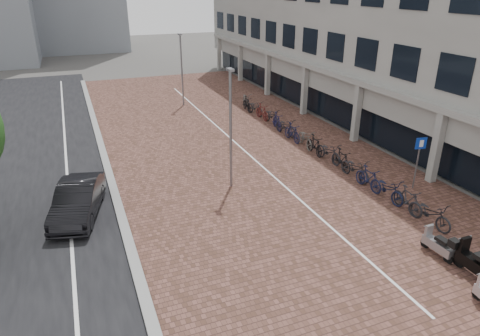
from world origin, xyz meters
The scene contains 13 objects.
ground centered at (0.00, 0.00, 0.00)m, with size 140.00×140.00×0.00m, color #474442.
plaza_brick centered at (2.00, 12.00, 0.01)m, with size 14.50×42.00×0.04m, color brown.
street_asphalt centered at (-9.00, 12.00, 0.01)m, with size 8.00×50.00×0.03m, color black.
curb centered at (-5.10, 12.00, 0.07)m, with size 0.35×42.00×0.14m, color gray.
lane_line centered at (-7.00, 12.00, 0.02)m, with size 0.12×44.00×0.00m, color white.
parking_line centered at (2.20, 12.00, 0.04)m, with size 0.10×30.00×0.00m, color white.
car_dark centered at (-6.60, 6.73, 0.69)m, with size 1.46×4.18×1.38m, color black.
scooter_front centered at (4.56, -0.67, 0.48)m, with size 0.43×1.39×0.95m, color gray, non-canonical shape.
scooter_mid centered at (4.73, -2.07, 0.59)m, with size 0.54×1.72×1.18m, color black, non-canonical shape.
parking_sign centered at (7.50, 3.69, 1.64)m, with size 0.51×0.13×2.45m.
lamp_near centered at (-0.05, 6.97, 2.65)m, with size 0.12×0.12×5.30m, color slate.
lamp_far centered at (1.54, 21.38, 2.59)m, with size 0.12×0.12×5.19m, color slate.
bike_row centered at (5.65, 10.20, 0.52)m, with size 1.29×20.45×1.05m.
Camera 1 is at (-6.19, -9.51, 8.58)m, focal length 31.98 mm.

